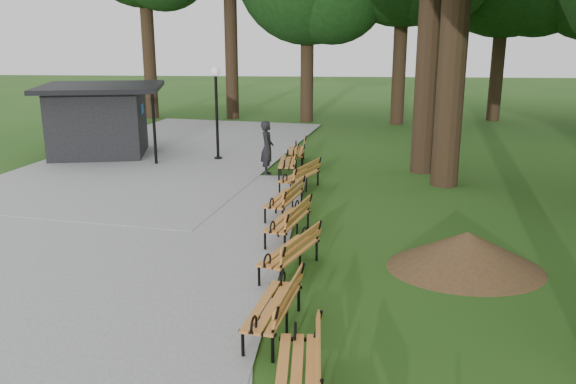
# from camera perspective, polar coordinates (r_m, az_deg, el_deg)

# --- Properties ---
(ground) EXTENTS (100.00, 100.00, 0.00)m
(ground) POSITION_cam_1_polar(r_m,az_deg,el_deg) (8.77, -2.24, -16.11)
(ground) COLOR #224C15
(ground) RESTS_ON ground
(path) EXTENTS (12.00, 38.00, 0.06)m
(path) POSITION_cam_1_polar(r_m,az_deg,el_deg) (12.36, -19.65, -7.14)
(path) COLOR gray
(path) RESTS_ON ground
(person) EXTENTS (0.49, 0.68, 1.74)m
(person) POSITION_cam_1_polar(r_m,az_deg,el_deg) (19.01, -1.98, 4.16)
(person) COLOR black
(person) RESTS_ON ground
(kiosk) EXTENTS (4.73, 4.30, 2.59)m
(kiosk) POSITION_cam_1_polar(r_m,az_deg,el_deg) (22.89, -17.56, 6.47)
(kiosk) COLOR black
(kiosk) RESTS_ON ground
(lamp_post) EXTENTS (0.32, 0.32, 3.24)m
(lamp_post) POSITION_cam_1_polar(r_m,az_deg,el_deg) (21.16, -6.83, 9.21)
(lamp_post) COLOR black
(lamp_post) RESTS_ON ground
(dirt_mound) EXTENTS (2.55, 2.55, 0.77)m
(dirt_mound) POSITION_cam_1_polar(r_m,az_deg,el_deg) (12.23, 16.57, -5.34)
(dirt_mound) COLOR #47301C
(dirt_mound) RESTS_ON ground
(bench_2) EXTENTS (0.67, 1.91, 0.88)m
(bench_2) POSITION_cam_1_polar(r_m,az_deg,el_deg) (7.81, 0.84, -16.65)
(bench_2) COLOR #C6732D
(bench_2) RESTS_ON ground
(bench_3) EXTENTS (0.96, 1.98, 0.88)m
(bench_3) POSITION_cam_1_polar(r_m,az_deg,el_deg) (9.37, -1.45, -10.83)
(bench_3) COLOR #C6732D
(bench_3) RESTS_ON ground
(bench_4) EXTENTS (1.30, 2.00, 0.88)m
(bench_4) POSITION_cam_1_polar(r_m,az_deg,el_deg) (11.50, 0.14, -5.70)
(bench_4) COLOR #C6732D
(bench_4) RESTS_ON ground
(bench_5) EXTENTS (1.12, 2.00, 0.88)m
(bench_5) POSITION_cam_1_polar(r_m,az_deg,el_deg) (13.29, -0.04, -2.74)
(bench_5) COLOR #C6732D
(bench_5) RESTS_ON ground
(bench_6) EXTENTS (1.06, 2.00, 0.88)m
(bench_6) POSITION_cam_1_polar(r_m,az_deg,el_deg) (14.96, -0.37, -0.65)
(bench_6) COLOR #C6732D
(bench_6) RESTS_ON ground
(bench_7) EXTENTS (1.32, 2.00, 0.88)m
(bench_7) POSITION_cam_1_polar(r_m,az_deg,el_deg) (17.22, 1.09, 1.51)
(bench_7) COLOR #C6732D
(bench_7) RESTS_ON ground
(bench_8) EXTENTS (0.65, 1.90, 0.88)m
(bench_8) POSITION_cam_1_polar(r_m,az_deg,el_deg) (19.04, -0.02, 2.87)
(bench_8) COLOR #C6732D
(bench_8) RESTS_ON ground
(bench_9) EXTENTS (0.65, 1.90, 0.88)m
(bench_9) POSITION_cam_1_polar(r_m,az_deg,el_deg) (20.59, 0.79, 3.83)
(bench_9) COLOR #C6732D
(bench_9) RESTS_ON ground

